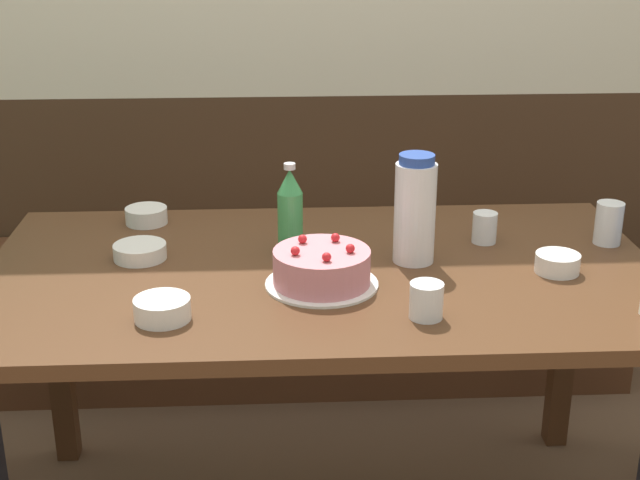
# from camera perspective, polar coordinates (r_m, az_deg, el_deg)

# --- Properties ---
(bench_seat) EXTENTS (2.12, 0.38, 0.46)m
(bench_seat) POSITION_cam_1_polar(r_m,az_deg,el_deg) (3.01, -0.74, -4.78)
(bench_seat) COLOR #56331E
(bench_seat) RESTS_ON ground_plane
(dining_table) EXTENTS (1.55, 0.87, 0.74)m
(dining_table) POSITION_cam_1_polar(r_m,az_deg,el_deg) (2.08, 0.15, -3.93)
(dining_table) COLOR #4C2D19
(dining_table) RESTS_ON ground_plane
(birthday_cake) EXTENTS (0.25, 0.25, 0.10)m
(birthday_cake) POSITION_cam_1_polar(r_m,az_deg,el_deg) (1.94, 0.11, -1.82)
(birthday_cake) COLOR white
(birthday_cake) RESTS_ON dining_table
(water_pitcher) EXTENTS (0.10, 0.10, 0.26)m
(water_pitcher) POSITION_cam_1_polar(r_m,az_deg,el_deg) (2.05, 6.09, 1.92)
(water_pitcher) COLOR white
(water_pitcher) RESTS_ON dining_table
(soju_bottle) EXTENTS (0.06, 0.06, 0.22)m
(soju_bottle) POSITION_cam_1_polar(r_m,az_deg,el_deg) (2.10, -1.92, 1.88)
(soju_bottle) COLOR #388E4C
(soju_bottle) RESTS_ON dining_table
(bowl_soup_white) EXTENTS (0.10, 0.10, 0.04)m
(bowl_soup_white) POSITION_cam_1_polar(r_m,az_deg,el_deg) (2.08, 14.95, -1.44)
(bowl_soup_white) COLOR white
(bowl_soup_white) RESTS_ON dining_table
(bowl_rice_small) EXTENTS (0.12, 0.12, 0.04)m
(bowl_rice_small) POSITION_cam_1_polar(r_m,az_deg,el_deg) (2.13, -11.45, -0.72)
(bowl_rice_small) COLOR white
(bowl_rice_small) RESTS_ON dining_table
(bowl_side_dish) EXTENTS (0.11, 0.11, 0.04)m
(bowl_side_dish) POSITION_cam_1_polar(r_m,az_deg,el_deg) (2.37, -11.05, 1.55)
(bowl_side_dish) COLOR white
(bowl_side_dish) RESTS_ON dining_table
(bowl_sauce_shallow) EXTENTS (0.11, 0.11, 0.04)m
(bowl_sauce_shallow) POSITION_cam_1_polar(r_m,az_deg,el_deg) (1.82, -10.06, -4.36)
(bowl_sauce_shallow) COLOR white
(bowl_sauce_shallow) RESTS_ON dining_table
(glass_water_tall) EXTENTS (0.07, 0.07, 0.10)m
(glass_water_tall) POSITION_cam_1_polar(r_m,az_deg,el_deg) (2.29, 17.99, 1.03)
(glass_water_tall) COLOR silver
(glass_water_tall) RESTS_ON dining_table
(glass_tumbler_short) EXTENTS (0.07, 0.07, 0.07)m
(glass_tumbler_short) POSITION_cam_1_polar(r_m,az_deg,el_deg) (1.80, 6.82, -3.87)
(glass_tumbler_short) COLOR silver
(glass_tumbler_short) RESTS_ON dining_table
(glass_shot_small) EXTENTS (0.06, 0.06, 0.08)m
(glass_shot_small) POSITION_cam_1_polar(r_m,az_deg,el_deg) (2.22, 10.49, 0.79)
(glass_shot_small) COLOR silver
(glass_shot_small) RESTS_ON dining_table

